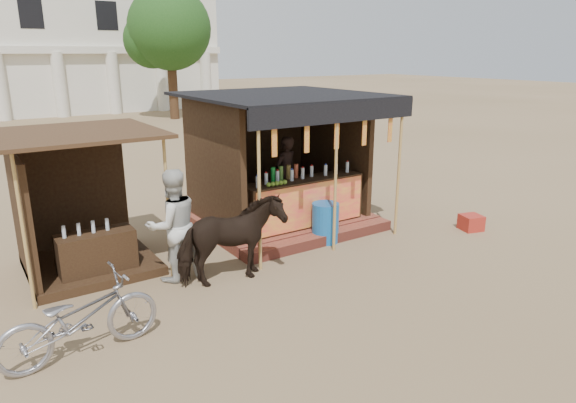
{
  "coord_description": "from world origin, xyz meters",
  "views": [
    {
      "loc": [
        -4.71,
        -5.47,
        3.58
      ],
      "look_at": [
        0.0,
        1.6,
        1.1
      ],
      "focal_mm": 32.0,
      "sensor_mm": 36.0,
      "label": 1
    }
  ],
  "objects": [
    {
      "name": "tree",
      "position": [
        5.81,
        22.14,
        4.63
      ],
      "size": [
        4.5,
        4.4,
        7.0
      ],
      "color": "#382314",
      "rests_on": "ground"
    },
    {
      "name": "cooler",
      "position": [
        2.24,
        2.6,
        0.23
      ],
      "size": [
        0.76,
        0.65,
        0.46
      ],
      "color": "#1B7934",
      "rests_on": "ground"
    },
    {
      "name": "secondary_stall",
      "position": [
        -3.17,
        3.24,
        0.85
      ],
      "size": [
        2.4,
        2.4,
        2.38
      ],
      "color": "#342413",
      "rests_on": "ground"
    },
    {
      "name": "blue_barrel",
      "position": [
        1.14,
        2.0,
        0.39
      ],
      "size": [
        0.65,
        0.65,
        0.78
      ],
      "primitive_type": "cylinder",
      "rotation": [
        0.0,
        0.0,
        -0.29
      ],
      "color": "#155CA3",
      "rests_on": "ground"
    },
    {
      "name": "bystander",
      "position": [
        -1.94,
        2.0,
        0.92
      ],
      "size": [
        0.92,
        0.74,
        1.84
      ],
      "primitive_type": "imported",
      "rotation": [
        0.0,
        0.0,
        3.19
      ],
      "color": "beige",
      "rests_on": "ground"
    },
    {
      "name": "red_crate",
      "position": [
        4.1,
        0.86,
        0.16
      ],
      "size": [
        0.5,
        0.5,
        0.32
      ],
      "primitive_type": "cube",
      "rotation": [
        0.0,
        0.0,
        -0.28
      ],
      "color": "#A0241A",
      "rests_on": "ground"
    },
    {
      "name": "main_stall",
      "position": [
        1.01,
        3.36,
        1.02
      ],
      "size": [
        3.6,
        3.61,
        2.78
      ],
      "color": "brown",
      "rests_on": "ground"
    },
    {
      "name": "cow",
      "position": [
        -1.24,
        1.36,
        0.71
      ],
      "size": [
        1.73,
        0.89,
        1.42
      ],
      "primitive_type": "imported",
      "rotation": [
        0.0,
        0.0,
        1.5
      ],
      "color": "black",
      "rests_on": "ground"
    },
    {
      "name": "motorbike",
      "position": [
        -3.74,
        0.51,
        0.51
      ],
      "size": [
        1.97,
        0.83,
        1.01
      ],
      "primitive_type": "imported",
      "rotation": [
        0.0,
        0.0,
        1.65
      ],
      "color": "gray",
      "rests_on": "ground"
    },
    {
      "name": "ground",
      "position": [
        0.0,
        0.0,
        0.0
      ],
      "size": [
        120.0,
        120.0,
        0.0
      ],
      "primitive_type": "plane",
      "color": "#846B4C",
      "rests_on": "ground"
    }
  ]
}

